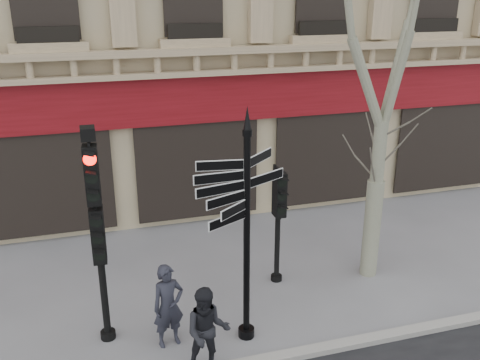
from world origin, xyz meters
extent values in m
plane|color=slate|center=(0.00, 0.00, 0.00)|extent=(80.00, 80.00, 0.00)
cube|color=gray|center=(0.00, -1.40, 0.06)|extent=(80.00, 0.25, 0.12)
cube|color=#5A090C|center=(0.00, 4.88, 3.60)|extent=(28.00, 0.25, 1.30)
cube|color=#877558|center=(0.00, 4.65, 4.57)|extent=(28.00, 0.35, 0.74)
cylinder|color=black|center=(-0.26, -0.54, 2.02)|extent=(0.12, 0.12, 4.04)
cylinder|color=black|center=(-0.26, -0.54, 0.09)|extent=(0.31, 0.31, 0.18)
cone|color=black|center=(-0.26, -0.54, 4.36)|extent=(0.13, 0.13, 0.40)
cylinder|color=black|center=(-2.84, 0.16, 1.94)|extent=(0.13, 0.13, 3.87)
cylinder|color=black|center=(-2.84, 0.16, 0.08)|extent=(0.29, 0.29, 0.15)
cube|color=black|center=(-2.84, 0.16, 2.24)|extent=(0.48, 0.36, 1.05)
cube|color=black|center=(-2.84, 0.16, 3.38)|extent=(0.48, 0.36, 1.05)
sphere|color=#FF0C05|center=(-2.84, 0.16, 3.66)|extent=(0.22, 0.22, 0.22)
cube|color=black|center=(-2.84, 0.16, 4.10)|extent=(0.26, 0.32, 0.22)
cylinder|color=black|center=(1.03, 1.26, 1.34)|extent=(0.13, 0.13, 2.67)
cylinder|color=black|center=(1.03, 1.26, 0.07)|extent=(0.28, 0.28, 0.15)
cube|color=black|center=(1.03, 1.26, 2.16)|extent=(0.45, 0.33, 1.02)
cylinder|color=gray|center=(3.21, 0.93, 1.17)|extent=(0.38, 0.38, 2.34)
cylinder|color=gray|center=(3.21, 0.93, 2.98)|extent=(0.30, 0.30, 1.49)
imported|color=#22232D|center=(-1.72, -0.34, 0.83)|extent=(0.68, 0.52, 1.66)
imported|color=black|center=(-1.20, -1.30, 0.83)|extent=(0.91, 0.77, 1.66)
camera|label=1|loc=(-2.85, -8.87, 6.46)|focal=40.00mm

